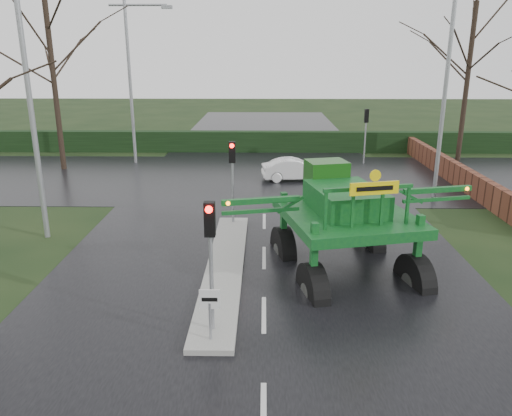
{
  "coord_description": "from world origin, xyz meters",
  "views": [
    {
      "loc": [
        -0.01,
        -12.21,
        6.84
      ],
      "look_at": [
        -0.28,
        3.49,
        2.0
      ],
      "focal_mm": 35.0,
      "sensor_mm": 36.0,
      "label": 1
    }
  ],
  "objects_px": {
    "traffic_signal_mid": "(232,165)",
    "white_sedan": "(295,180)",
    "traffic_signal_near": "(210,239)",
    "crop_sprayer": "(313,221)",
    "street_light_left_near": "(36,79)",
    "street_light_left_far": "(134,69)",
    "keep_left_sign": "(210,306)",
    "traffic_signal_far": "(366,124)",
    "street_light_right": "(440,74)"
  },
  "relations": [
    {
      "from": "traffic_signal_mid",
      "to": "crop_sprayer",
      "type": "bearing_deg",
      "value": -65.53
    },
    {
      "from": "street_light_right",
      "to": "street_light_left_far",
      "type": "height_order",
      "value": "same"
    },
    {
      "from": "keep_left_sign",
      "to": "street_light_left_near",
      "type": "height_order",
      "value": "street_light_left_near"
    },
    {
      "from": "street_light_left_near",
      "to": "street_light_left_far",
      "type": "height_order",
      "value": "same"
    },
    {
      "from": "traffic_signal_near",
      "to": "traffic_signal_far",
      "type": "height_order",
      "value": "same"
    },
    {
      "from": "street_light_left_near",
      "to": "street_light_left_far",
      "type": "xyz_separation_m",
      "value": [
        0.0,
        14.0,
        0.0
      ]
    },
    {
      "from": "traffic_signal_mid",
      "to": "white_sedan",
      "type": "xyz_separation_m",
      "value": [
        3.03,
        7.91,
        -2.59
      ]
    },
    {
      "from": "traffic_signal_mid",
      "to": "street_light_right",
      "type": "distance_m",
      "value": 11.05
    },
    {
      "from": "traffic_signal_near",
      "to": "crop_sprayer",
      "type": "xyz_separation_m",
      "value": [
        2.7,
        2.56,
        -0.38
      ]
    },
    {
      "from": "keep_left_sign",
      "to": "crop_sprayer",
      "type": "bearing_deg",
      "value": 48.41
    },
    {
      "from": "traffic_signal_mid",
      "to": "white_sedan",
      "type": "height_order",
      "value": "traffic_signal_mid"
    },
    {
      "from": "traffic_signal_mid",
      "to": "crop_sprayer",
      "type": "relative_size",
      "value": 0.43
    },
    {
      "from": "traffic_signal_far",
      "to": "street_light_left_far",
      "type": "xyz_separation_m",
      "value": [
        -14.69,
        -0.01,
        3.4
      ]
    },
    {
      "from": "street_light_left_far",
      "to": "white_sedan",
      "type": "bearing_deg",
      "value": -24.87
    },
    {
      "from": "street_light_left_far",
      "to": "crop_sprayer",
      "type": "distance_m",
      "value": 21.14
    },
    {
      "from": "street_light_right",
      "to": "white_sedan",
      "type": "xyz_separation_m",
      "value": [
        -6.47,
        3.4,
        -5.99
      ]
    },
    {
      "from": "traffic_signal_mid",
      "to": "street_light_left_near",
      "type": "distance_m",
      "value": 7.83
    },
    {
      "from": "traffic_signal_far",
      "to": "white_sedan",
      "type": "xyz_separation_m",
      "value": [
        -4.77,
        -4.61,
        -2.59
      ]
    },
    {
      "from": "keep_left_sign",
      "to": "traffic_signal_near",
      "type": "distance_m",
      "value": 1.61
    },
    {
      "from": "street_light_left_near",
      "to": "street_light_left_far",
      "type": "distance_m",
      "value": 14.0
    },
    {
      "from": "traffic_signal_near",
      "to": "traffic_signal_mid",
      "type": "relative_size",
      "value": 1.0
    },
    {
      "from": "keep_left_sign",
      "to": "street_light_left_far",
      "type": "xyz_separation_m",
      "value": [
        -6.89,
        21.5,
        4.93
      ]
    },
    {
      "from": "traffic_signal_near",
      "to": "street_light_left_near",
      "type": "distance_m",
      "value": 10.4
    },
    {
      "from": "crop_sprayer",
      "to": "white_sedan",
      "type": "relative_size",
      "value": 2.2
    },
    {
      "from": "street_light_left_near",
      "to": "traffic_signal_mid",
      "type": "bearing_deg",
      "value": 12.21
    },
    {
      "from": "keep_left_sign",
      "to": "white_sedan",
      "type": "bearing_deg",
      "value": 79.85
    },
    {
      "from": "keep_left_sign",
      "to": "street_light_left_far",
      "type": "relative_size",
      "value": 0.14
    },
    {
      "from": "keep_left_sign",
      "to": "street_light_left_far",
      "type": "height_order",
      "value": "street_light_left_far"
    },
    {
      "from": "street_light_left_near",
      "to": "crop_sprayer",
      "type": "distance_m",
      "value": 11.24
    },
    {
      "from": "street_light_left_near",
      "to": "street_light_right",
      "type": "relative_size",
      "value": 1.0
    },
    {
      "from": "traffic_signal_far",
      "to": "street_light_right",
      "type": "relative_size",
      "value": 0.35
    },
    {
      "from": "traffic_signal_mid",
      "to": "street_light_left_near",
      "type": "xyz_separation_m",
      "value": [
        -6.89,
        -1.49,
        3.4
      ]
    },
    {
      "from": "street_light_left_far",
      "to": "traffic_signal_near",
      "type": "bearing_deg",
      "value": -71.83
    },
    {
      "from": "street_light_left_far",
      "to": "traffic_signal_far",
      "type": "bearing_deg",
      "value": 0.03
    },
    {
      "from": "white_sedan",
      "to": "traffic_signal_mid",
      "type": "bearing_deg",
      "value": 152.32
    },
    {
      "from": "street_light_left_near",
      "to": "street_light_right",
      "type": "bearing_deg",
      "value": 20.11
    },
    {
      "from": "traffic_signal_far",
      "to": "keep_left_sign",
      "type": "bearing_deg",
      "value": 70.07
    },
    {
      "from": "traffic_signal_far",
      "to": "street_light_left_near",
      "type": "xyz_separation_m",
      "value": [
        -14.69,
        -14.01,
        3.4
      ]
    },
    {
      "from": "street_light_left_far",
      "to": "white_sedan",
      "type": "xyz_separation_m",
      "value": [
        9.92,
        -4.6,
        -5.99
      ]
    },
    {
      "from": "street_light_right",
      "to": "crop_sprayer",
      "type": "xyz_separation_m",
      "value": [
        -6.79,
        -10.45,
        -3.78
      ]
    },
    {
      "from": "crop_sprayer",
      "to": "white_sedan",
      "type": "distance_m",
      "value": 14.03
    },
    {
      "from": "traffic_signal_far",
      "to": "white_sedan",
      "type": "relative_size",
      "value": 0.95
    },
    {
      "from": "traffic_signal_far",
      "to": "street_light_left_near",
      "type": "height_order",
      "value": "street_light_left_near"
    },
    {
      "from": "crop_sprayer",
      "to": "traffic_signal_mid",
      "type": "bearing_deg",
      "value": 101.2
    },
    {
      "from": "traffic_signal_near",
      "to": "white_sedan",
      "type": "distance_m",
      "value": 16.89
    },
    {
      "from": "traffic_signal_near",
      "to": "keep_left_sign",
      "type": "bearing_deg",
      "value": -90.0
    },
    {
      "from": "keep_left_sign",
      "to": "traffic_signal_near",
      "type": "relative_size",
      "value": 0.38
    },
    {
      "from": "keep_left_sign",
      "to": "traffic_signal_near",
      "type": "xyz_separation_m",
      "value": [
        0.0,
        0.49,
        1.53
      ]
    },
    {
      "from": "street_light_left_near",
      "to": "white_sedan",
      "type": "bearing_deg",
      "value": 43.46
    },
    {
      "from": "keep_left_sign",
      "to": "traffic_signal_far",
      "type": "relative_size",
      "value": 0.38
    }
  ]
}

